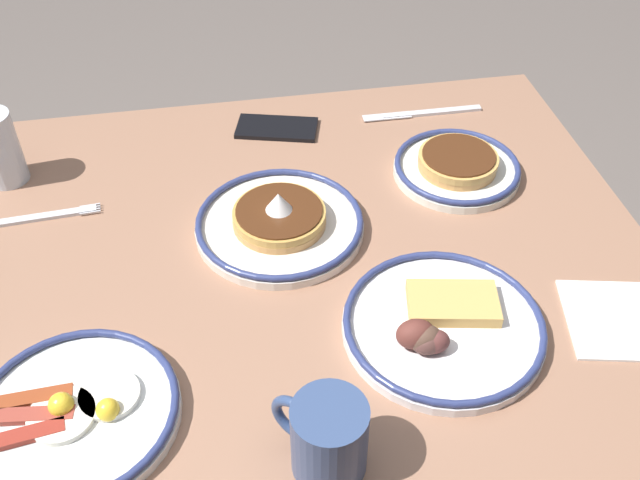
{
  "coord_description": "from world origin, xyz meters",
  "views": [
    {
      "loc": [
        0.08,
        0.75,
        1.49
      ],
      "look_at": [
        -0.06,
        -0.01,
        0.78
      ],
      "focal_mm": 40.53,
      "sensor_mm": 36.0,
      "label": 1
    }
  ],
  "objects_px": {
    "plate_center_pancakes": "(442,325)",
    "drinking_glass": "(0,151)",
    "plate_near_main": "(280,222)",
    "cell_phone": "(277,128)",
    "paper_napkin": "(622,320)",
    "fork_near": "(36,218)",
    "butter_knife": "(422,113)",
    "plate_far_side": "(76,412)",
    "plate_far_companion": "(457,166)",
    "coffee_mug": "(327,437)"
  },
  "relations": [
    {
      "from": "cell_phone",
      "to": "butter_knife",
      "type": "relative_size",
      "value": 0.64
    },
    {
      "from": "fork_near",
      "to": "butter_knife",
      "type": "height_order",
      "value": "same"
    },
    {
      "from": "paper_napkin",
      "to": "plate_far_side",
      "type": "bearing_deg",
      "value": 2.42
    },
    {
      "from": "cell_phone",
      "to": "paper_napkin",
      "type": "height_order",
      "value": "cell_phone"
    },
    {
      "from": "plate_far_companion",
      "to": "paper_napkin",
      "type": "distance_m",
      "value": 0.37
    },
    {
      "from": "plate_far_companion",
      "to": "butter_knife",
      "type": "bearing_deg",
      "value": -88.32
    },
    {
      "from": "cell_phone",
      "to": "plate_center_pancakes",
      "type": "bearing_deg",
      "value": 121.81
    },
    {
      "from": "fork_near",
      "to": "butter_knife",
      "type": "relative_size",
      "value": 0.89
    },
    {
      "from": "drinking_glass",
      "to": "fork_near",
      "type": "height_order",
      "value": "drinking_glass"
    },
    {
      "from": "plate_far_companion",
      "to": "butter_knife",
      "type": "xyz_separation_m",
      "value": [
        0.01,
        -0.19,
        -0.01
      ]
    },
    {
      "from": "plate_center_pancakes",
      "to": "paper_napkin",
      "type": "xyz_separation_m",
      "value": [
        -0.25,
        0.02,
        -0.01
      ]
    },
    {
      "from": "plate_far_side",
      "to": "cell_phone",
      "type": "relative_size",
      "value": 1.71
    },
    {
      "from": "plate_center_pancakes",
      "to": "plate_far_side",
      "type": "bearing_deg",
      "value": 6.52
    },
    {
      "from": "plate_near_main",
      "to": "fork_near",
      "type": "xyz_separation_m",
      "value": [
        0.37,
        -0.09,
        -0.01
      ]
    },
    {
      "from": "plate_near_main",
      "to": "plate_far_side",
      "type": "distance_m",
      "value": 0.41
    },
    {
      "from": "coffee_mug",
      "to": "fork_near",
      "type": "height_order",
      "value": "coffee_mug"
    },
    {
      "from": "plate_near_main",
      "to": "drinking_glass",
      "type": "height_order",
      "value": "drinking_glass"
    },
    {
      "from": "plate_near_main",
      "to": "plate_far_companion",
      "type": "distance_m",
      "value": 0.32
    },
    {
      "from": "plate_far_companion",
      "to": "cell_phone",
      "type": "xyz_separation_m",
      "value": [
        0.28,
        -0.18,
        -0.01
      ]
    },
    {
      "from": "drinking_glass",
      "to": "fork_near",
      "type": "distance_m",
      "value": 0.14
    },
    {
      "from": "plate_far_companion",
      "to": "plate_far_side",
      "type": "xyz_separation_m",
      "value": [
        0.59,
        0.38,
        -0.0
      ]
    },
    {
      "from": "plate_center_pancakes",
      "to": "plate_far_side",
      "type": "height_order",
      "value": "plate_center_pancakes"
    },
    {
      "from": "plate_center_pancakes",
      "to": "cell_phone",
      "type": "distance_m",
      "value": 0.53
    },
    {
      "from": "drinking_glass",
      "to": "plate_far_companion",
      "type": "bearing_deg",
      "value": 170.95
    },
    {
      "from": "drinking_glass",
      "to": "butter_knife",
      "type": "distance_m",
      "value": 0.73
    },
    {
      "from": "plate_near_main",
      "to": "plate_far_companion",
      "type": "relative_size",
      "value": 1.22
    },
    {
      "from": "coffee_mug",
      "to": "cell_phone",
      "type": "height_order",
      "value": "coffee_mug"
    },
    {
      "from": "cell_phone",
      "to": "butter_knife",
      "type": "height_order",
      "value": "cell_phone"
    },
    {
      "from": "plate_center_pancakes",
      "to": "drinking_glass",
      "type": "height_order",
      "value": "drinking_glass"
    },
    {
      "from": "plate_near_main",
      "to": "plate_far_side",
      "type": "relative_size",
      "value": 1.05
    },
    {
      "from": "paper_napkin",
      "to": "plate_center_pancakes",
      "type": "bearing_deg",
      "value": -5.36
    },
    {
      "from": "coffee_mug",
      "to": "paper_napkin",
      "type": "distance_m",
      "value": 0.45
    },
    {
      "from": "coffee_mug",
      "to": "paper_napkin",
      "type": "relative_size",
      "value": 0.68
    },
    {
      "from": "plate_center_pancakes",
      "to": "drinking_glass",
      "type": "distance_m",
      "value": 0.75
    },
    {
      "from": "plate_far_companion",
      "to": "cell_phone",
      "type": "distance_m",
      "value": 0.33
    },
    {
      "from": "plate_center_pancakes",
      "to": "plate_near_main",
      "type": "bearing_deg",
      "value": -52.59
    },
    {
      "from": "plate_center_pancakes",
      "to": "drinking_glass",
      "type": "bearing_deg",
      "value": -36.13
    },
    {
      "from": "drinking_glass",
      "to": "fork_near",
      "type": "relative_size",
      "value": 0.62
    },
    {
      "from": "plate_far_side",
      "to": "fork_near",
      "type": "xyz_separation_m",
      "value": [
        0.09,
        -0.38,
        -0.01
      ]
    },
    {
      "from": "plate_far_companion",
      "to": "coffee_mug",
      "type": "distance_m",
      "value": 0.58
    },
    {
      "from": "plate_far_side",
      "to": "cell_phone",
      "type": "xyz_separation_m",
      "value": [
        -0.31,
        -0.56,
        -0.01
      ]
    },
    {
      "from": "paper_napkin",
      "to": "fork_near",
      "type": "relative_size",
      "value": 0.75
    },
    {
      "from": "plate_center_pancakes",
      "to": "cell_phone",
      "type": "height_order",
      "value": "plate_center_pancakes"
    },
    {
      "from": "drinking_glass",
      "to": "paper_napkin",
      "type": "distance_m",
      "value": 0.98
    },
    {
      "from": "plate_near_main",
      "to": "plate_far_companion",
      "type": "xyz_separation_m",
      "value": [
        -0.31,
        -0.09,
        -0.0
      ]
    },
    {
      "from": "plate_far_companion",
      "to": "plate_far_side",
      "type": "height_order",
      "value": "plate_far_companion"
    },
    {
      "from": "plate_far_companion",
      "to": "drinking_glass",
      "type": "bearing_deg",
      "value": -9.05
    },
    {
      "from": "plate_near_main",
      "to": "paper_napkin",
      "type": "height_order",
      "value": "plate_near_main"
    },
    {
      "from": "plate_far_side",
      "to": "cell_phone",
      "type": "bearing_deg",
      "value": -119.01
    },
    {
      "from": "cell_phone",
      "to": "butter_knife",
      "type": "distance_m",
      "value": 0.27
    }
  ]
}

